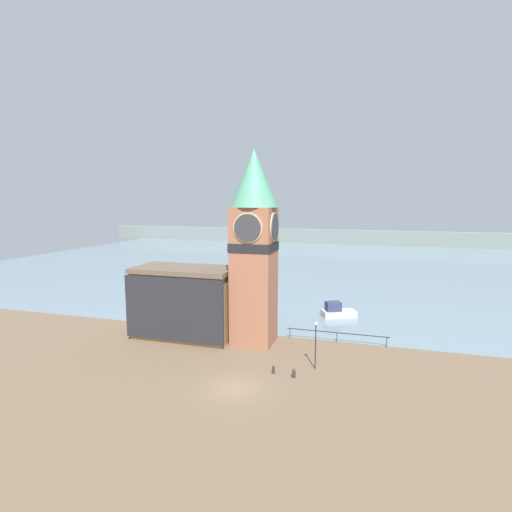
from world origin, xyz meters
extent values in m
plane|color=brown|center=(0.00, 0.00, 0.00)|extent=(160.00, 160.00, 0.00)
cube|color=slate|center=(0.00, 73.33, 0.00)|extent=(160.00, 120.00, 0.00)
cube|color=slate|center=(0.00, 113.33, 2.50)|extent=(180.00, 3.00, 5.00)
cube|color=#232328|center=(6.83, 13.08, 1.05)|extent=(10.75, 0.08, 0.08)
cylinder|color=#232328|center=(1.76, 13.08, 0.53)|extent=(0.07, 0.07, 1.05)
cylinder|color=#232328|center=(6.83, 13.08, 0.53)|extent=(0.07, 0.07, 1.05)
cylinder|color=#232328|center=(11.91, 13.08, 0.53)|extent=(0.07, 0.07, 1.05)
cube|color=#935B42|center=(-1.62, 10.56, 7.16)|extent=(4.16, 4.16, 14.31)
cube|color=black|center=(-1.62, 10.56, 10.29)|extent=(4.28, 4.28, 0.90)
cylinder|color=tan|center=(-1.62, 8.42, 12.35)|extent=(3.00, 0.12, 3.00)
cylinder|color=#333338|center=(-1.62, 8.34, 12.35)|extent=(2.72, 0.12, 2.72)
cylinder|color=tan|center=(0.52, 10.56, 12.35)|extent=(0.12, 3.00, 3.00)
cylinder|color=#333338|center=(0.60, 10.56, 12.35)|extent=(0.12, 2.72, 2.72)
cone|color=#4C9375|center=(-1.62, 10.56, 17.25)|extent=(4.78, 4.78, 5.87)
cube|color=#A88451|center=(-9.49, 10.36, 3.64)|extent=(10.65, 5.34, 7.28)
cube|color=brown|center=(-9.49, 10.36, 7.53)|extent=(11.05, 5.74, 0.50)
cube|color=#232328|center=(-9.49, 7.54, 3.79)|extent=(11.15, 0.30, 6.70)
cube|color=#B7B2A8|center=(6.21, 22.84, 0.41)|extent=(4.77, 3.65, 0.82)
cube|color=navy|center=(5.50, 22.52, 1.41)|extent=(2.32, 2.08, 1.18)
cylinder|color=#2D2D33|center=(4.13, 3.30, 0.30)|extent=(0.31, 0.31, 0.59)
sphere|color=#2D2D33|center=(4.13, 3.30, 0.59)|extent=(0.32, 0.32, 0.32)
cylinder|color=#2D2D33|center=(2.26, 3.61, 0.30)|extent=(0.25, 0.25, 0.59)
sphere|color=#2D2D33|center=(2.26, 3.61, 0.59)|extent=(0.27, 0.27, 0.27)
cylinder|color=black|center=(5.60, 5.64, 2.04)|extent=(0.10, 0.10, 4.09)
sphere|color=silver|center=(5.60, 5.64, 4.18)|extent=(0.32, 0.32, 0.32)
camera|label=1|loc=(10.22, -28.59, 14.93)|focal=28.00mm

